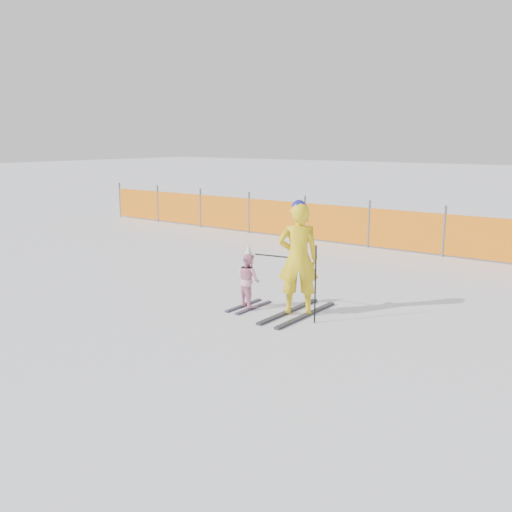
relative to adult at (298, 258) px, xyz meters
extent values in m
plane|color=white|center=(-0.48, -0.99, -0.94)|extent=(120.00, 120.00, 0.00)
cube|color=black|center=(-0.17, 0.00, -0.92)|extent=(0.09, 1.69, 0.04)
cube|color=black|center=(0.17, 0.00, -0.92)|extent=(0.09, 1.69, 0.04)
imported|color=yellow|center=(0.00, 0.00, 0.00)|extent=(0.78, 0.73, 1.80)
sphere|color=#1A1B93|center=(0.00, 0.00, 0.83)|extent=(0.24, 0.24, 0.24)
cube|color=black|center=(-0.99, -0.17, -0.92)|extent=(0.09, 0.93, 0.03)
cube|color=black|center=(-0.77, -0.17, -0.92)|extent=(0.09, 0.93, 0.03)
imported|color=#FFA6CA|center=(-0.88, -0.17, -0.45)|extent=(0.54, 0.48, 0.92)
cone|color=silver|center=(-0.88, -0.17, 0.04)|extent=(0.19, 0.19, 0.24)
cylinder|color=black|center=(0.45, -0.20, -0.32)|extent=(0.02, 0.02, 1.23)
cylinder|color=black|center=(-0.44, -0.09, 0.00)|extent=(0.64, 0.15, 0.02)
cylinder|color=#595960|center=(-11.73, 6.09, -0.31)|extent=(0.06, 0.06, 1.25)
cylinder|color=#595960|center=(-9.73, 6.09, -0.31)|extent=(0.06, 0.06, 1.25)
cylinder|color=#595960|center=(-7.73, 6.09, -0.31)|extent=(0.06, 0.06, 1.25)
cylinder|color=#595960|center=(-5.73, 6.09, -0.31)|extent=(0.06, 0.06, 1.25)
cylinder|color=#595960|center=(-3.73, 6.09, -0.31)|extent=(0.06, 0.06, 1.25)
cylinder|color=#595960|center=(-1.73, 6.09, -0.31)|extent=(0.06, 0.06, 1.25)
cylinder|color=#595960|center=(0.27, 6.09, -0.31)|extent=(0.06, 0.06, 1.25)
cube|color=orange|center=(-2.79, 6.09, -0.39)|extent=(17.87, 0.03, 1.00)
camera|label=1|loc=(4.87, -7.56, 1.89)|focal=40.00mm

